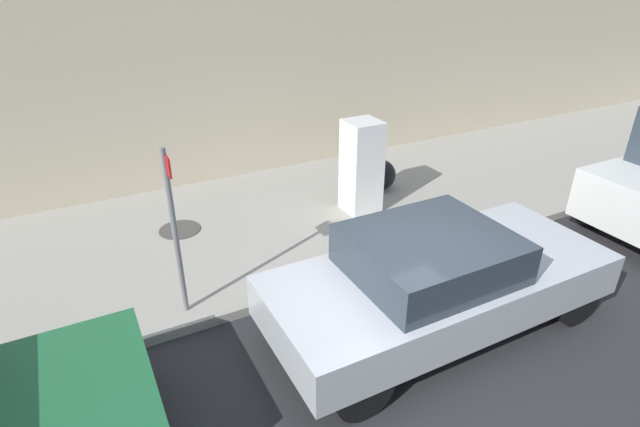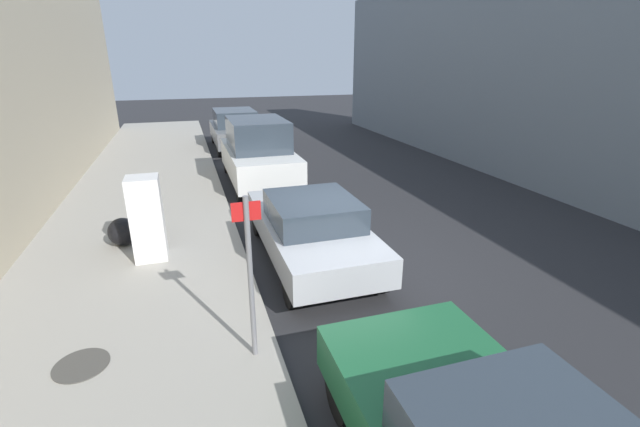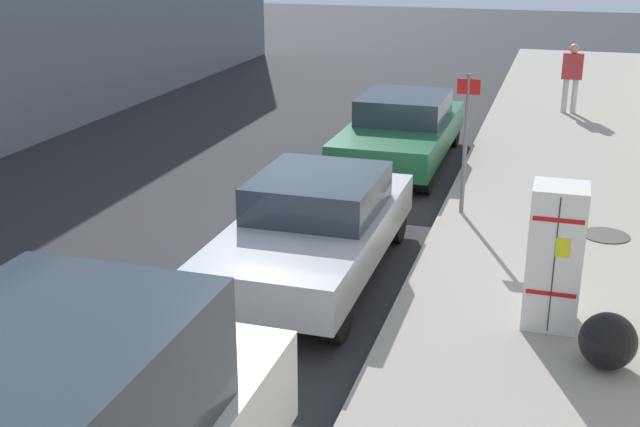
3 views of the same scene
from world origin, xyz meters
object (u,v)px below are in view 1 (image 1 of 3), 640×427
Objects in this scene: discarded_refrigerator at (362,167)px; trash_bag at (381,175)px; street_sign_post at (174,225)px; parked_sedan_silver at (437,279)px.

trash_bag is at bearing 125.54° from discarded_refrigerator.
street_sign_post is 3.77× the size of trash_bag.
trash_bag is at bearing 155.91° from parked_sedan_silver.
street_sign_post reaches higher than parked_sedan_silver.
discarded_refrigerator is at bearing 112.37° from street_sign_post.
street_sign_post is at bearing -67.63° from discarded_refrigerator.
parked_sedan_silver is (1.63, 2.81, -0.69)m from street_sign_post.
trash_bag is (-2.10, 4.48, -0.98)m from street_sign_post.
street_sign_post reaches higher than trash_bag.
street_sign_post is 3.32m from parked_sedan_silver.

